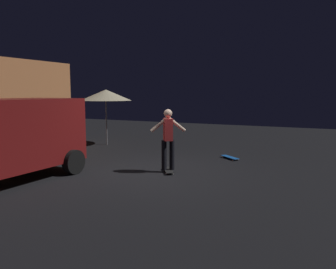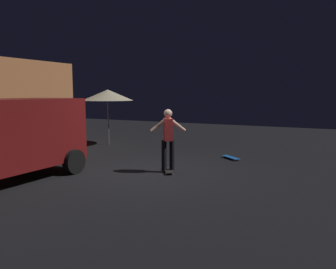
# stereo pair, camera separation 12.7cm
# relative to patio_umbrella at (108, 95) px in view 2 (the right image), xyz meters

# --- Properties ---
(ground_plane) EXTENTS (28.00, 28.00, 0.00)m
(ground_plane) POSITION_rel_patio_umbrella_xyz_m (-3.48, -3.99, -2.07)
(ground_plane) COLOR black
(patio_umbrella) EXTENTS (2.10, 2.10, 2.30)m
(patio_umbrella) POSITION_rel_patio_umbrella_xyz_m (0.00, 0.00, 0.00)
(patio_umbrella) COLOR slate
(patio_umbrella) RESTS_ON ground_plane
(skateboard_ridden) EXTENTS (0.76, 0.60, 0.07)m
(skateboard_ridden) POSITION_rel_patio_umbrella_xyz_m (-3.32, -4.41, -2.02)
(skateboard_ridden) COLOR black
(skateboard_ridden) RESTS_ON ground_plane
(skateboard_spare) EXTENTS (0.65, 0.73, 0.07)m
(skateboard_spare) POSITION_rel_patio_umbrella_xyz_m (-0.79, -5.48, -2.02)
(skateboard_spare) COLOR #1959B2
(skateboard_spare) RESTS_ON ground_plane
(skater) EXTENTS (0.61, 0.87, 1.67)m
(skater) POSITION_rel_patio_umbrella_xyz_m (-3.32, -4.41, -1.04)
(skater) COLOR black
(skater) RESTS_ON skateboard_ridden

